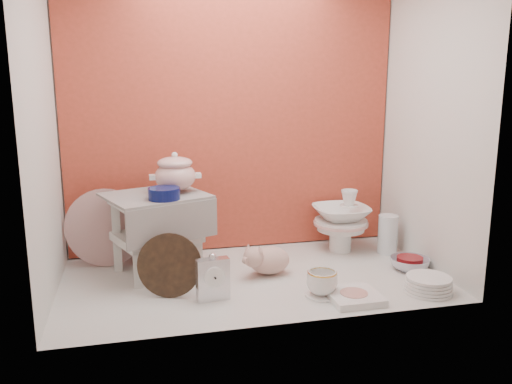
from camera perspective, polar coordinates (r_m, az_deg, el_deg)
ground at (r=2.58m, az=-0.33°, el=-9.28°), size 1.80×1.80×0.00m
niche_shell at (r=2.57m, az=-1.28°, el=11.91°), size 1.86×1.03×1.53m
step_stool at (r=2.63m, az=-10.67°, el=-4.46°), size 0.56×0.52×0.40m
soup_tureen at (r=2.60m, az=-8.73°, el=2.14°), size 0.26×0.26×0.20m
cobalt_bowl at (r=2.47m, az=-9.89°, el=-0.16°), size 0.17×0.17×0.05m
floral_platter at (r=2.79m, az=-15.98°, el=-3.73°), size 0.40×0.09×0.40m
blue_white_vase at (r=2.83m, az=-10.91°, el=-4.89°), size 0.26×0.26×0.24m
lacquer_tray at (r=2.36m, az=-9.33°, el=-7.83°), size 0.29×0.14×0.28m
mantel_clock at (r=2.31m, az=-4.68°, el=-9.16°), size 0.15×0.07×0.21m
plush_pig at (r=2.60m, az=1.46°, el=-7.33°), size 0.26×0.18×0.15m
teacup_saucer at (r=2.39m, az=7.11°, el=-10.99°), size 0.17×0.17×0.01m
gold_rim_teacup at (r=2.37m, az=7.14°, el=-9.68°), size 0.17×0.17×0.11m
lattice_dish at (r=2.37m, az=10.52°, el=-11.04°), size 0.22×0.22×0.03m
dinner_plate_stack at (r=2.53m, az=18.14°, el=-9.45°), size 0.23×0.23×0.07m
crystal_bowl at (r=2.78m, az=16.26°, el=-7.46°), size 0.23×0.23×0.06m
clear_glass_vase at (r=2.98m, az=14.04°, el=-4.46°), size 0.14×0.14×0.21m
porcelain_tower at (r=2.95m, az=9.16°, el=-3.07°), size 0.39×0.39×0.35m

